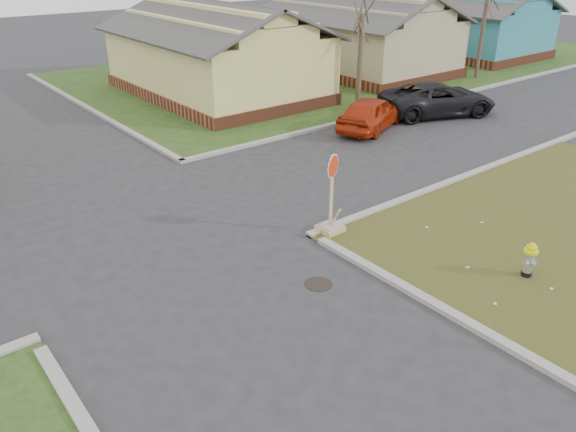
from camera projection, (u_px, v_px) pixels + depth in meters
ground at (226, 309)px, 12.13m from camera, size 120.00×120.00×0.00m
verge_far_right at (361, 63)px, 37.07m from camera, size 37.00×19.00×0.05m
curbs at (130, 226)px, 15.66m from camera, size 80.00×40.00×0.12m
manhole at (318, 284)px, 12.99m from camera, size 0.64×0.64×0.01m
side_house_yellow at (215, 52)px, 28.39m from camera, size 7.60×11.60×4.70m
side_house_tan at (357, 34)px, 33.96m from camera, size 7.60×11.60×4.70m
side_house_teal at (458, 21)px, 39.52m from camera, size 7.60×11.60×4.70m
tree_mid_right at (360, 62)px, 26.18m from camera, size 0.22×0.22×4.20m
tree_far_right at (482, 35)px, 31.84m from camera, size 0.22×0.22×4.76m
fire_hydrant at (530, 258)px, 13.03m from camera, size 0.33×0.33×0.88m
stop_sign at (331, 215)px, 15.09m from camera, size 0.63×0.62×2.23m
red_sedan at (371, 113)px, 23.56m from camera, size 4.45×3.08×1.41m
dark_pickup at (438, 99)px, 25.56m from camera, size 5.81×4.23×1.47m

